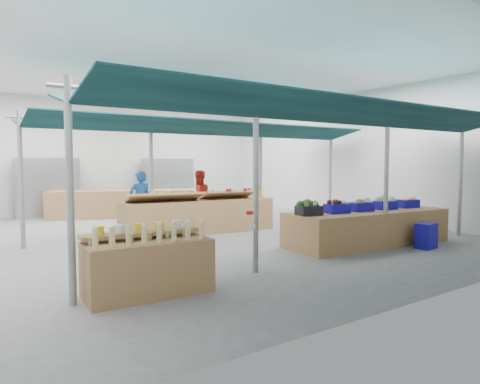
{
  "coord_description": "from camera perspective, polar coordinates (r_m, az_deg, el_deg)",
  "views": [
    {
      "loc": [
        -5.3,
        -9.82,
        1.89
      ],
      "look_at": [
        0.32,
        -1.6,
        1.19
      ],
      "focal_mm": 32.0,
      "sensor_mm": 36.0,
      "label": 1
    }
  ],
  "objects": [
    {
      "name": "sparrow",
      "position": [
        8.86,
        8.85,
        -1.64
      ],
      "size": [
        0.12,
        0.09,
        0.11
      ],
      "rotation": [
        0.0,
        0.0,
        -0.17
      ],
      "color": "brown",
      "rests_on": "crate_broccoli"
    },
    {
      "name": "crate_cabbage",
      "position": [
        10.65,
        18.76,
        -1.34
      ],
      "size": [
        0.55,
        0.44,
        0.35
      ],
      "rotation": [
        0.0,
        0.0,
        -0.17
      ],
      "color": "#100D93",
      "rests_on": "veg_counter"
    },
    {
      "name": "fruit_counter",
      "position": [
        11.46,
        -5.49,
        -3.26
      ],
      "size": [
        4.17,
        1.24,
        0.88
      ],
      "primitive_type": "cube",
      "rotation": [
        0.0,
        0.0,
        -0.06
      ],
      "color": "brown",
      "rests_on": "floor"
    },
    {
      "name": "crate_carrots",
      "position": [
        11.24,
        21.38,
        -1.38
      ],
      "size": [
        0.55,
        0.44,
        0.29
      ],
      "rotation": [
        0.0,
        0.0,
        -0.17
      ],
      "color": "#100D93",
      "rests_on": "veg_counter"
    },
    {
      "name": "pole_ribbon",
      "position": [
        6.66,
        1.34,
        -2.96
      ],
      "size": [
        0.12,
        0.12,
        0.28
      ],
      "color": "#AF180B",
      "rests_on": "pole_grid"
    },
    {
      "name": "crate_broccoli",
      "position": [
        9.08,
        9.17,
        -2.07
      ],
      "size": [
        0.55,
        0.44,
        0.35
      ],
      "rotation": [
        0.0,
        0.0,
        -0.17
      ],
      "color": "black",
      "rests_on": "veg_counter"
    },
    {
      "name": "vendor_left",
      "position": [
        11.91,
        -13.14,
        -1.23
      ],
      "size": [
        0.62,
        0.43,
        1.65
      ],
      "primitive_type": "imported",
      "rotation": [
        0.0,
        0.0,
        3.08
      ],
      "color": "#164992",
      "rests_on": "floor"
    },
    {
      "name": "pole_grid",
      "position": [
        10.08,
        2.51,
        3.57
      ],
      "size": [
        10.0,
        4.6,
        3.0
      ],
      "color": "gray",
      "rests_on": "floor"
    },
    {
      "name": "floor",
      "position": [
        11.32,
        -5.94,
        -5.62
      ],
      "size": [
        13.0,
        13.0,
        0.0
      ],
      "primitive_type": "plane",
      "color": "slate",
      "rests_on": "ground"
    },
    {
      "name": "awnings",
      "position": [
        10.12,
        2.53,
        9.06
      ],
      "size": [
        9.5,
        7.08,
        0.3
      ],
      "color": "black",
      "rests_on": "pole_grid"
    },
    {
      "name": "pineapple",
      "position": [
        12.23,
        2.61,
        0.13
      ],
      "size": [
        0.14,
        0.14,
        0.39
      ],
      "rotation": [
        0.0,
        0.0,
        -0.13
      ],
      "color": "#8C6019",
      "rests_on": "fruit_counter"
    },
    {
      "name": "crate_celeriac",
      "position": [
        10.08,
        15.82,
        -1.65
      ],
      "size": [
        0.55,
        0.44,
        0.31
      ],
      "rotation": [
        0.0,
        0.0,
        -0.17
      ],
      "color": "#100D93",
      "rests_on": "veg_counter"
    },
    {
      "name": "vendor_right",
      "position": [
        12.67,
        -5.53,
        -0.83
      ],
      "size": [
        0.84,
        0.67,
        1.65
      ],
      "primitive_type": "imported",
      "rotation": [
        0.0,
        0.0,
        3.08
      ],
      "color": "#A01E13",
      "rests_on": "floor"
    },
    {
      "name": "crate_beets",
      "position": [
        9.59,
        12.79,
        -1.95
      ],
      "size": [
        0.55,
        0.44,
        0.29
      ],
      "rotation": [
        0.0,
        0.0,
        -0.17
      ],
      "color": "#100D93",
      "rests_on": "veg_counter"
    },
    {
      "name": "apple_heap_red",
      "position": [
        11.69,
        -1.61,
        -0.12
      ],
      "size": [
        1.58,
        0.88,
        0.27
      ],
      "rotation": [
        0.0,
        0.0,
        -0.13
      ],
      "color": "#997247",
      "rests_on": "fruit_counter"
    },
    {
      "name": "crate_stack",
      "position": [
        10.24,
        23.57,
        -5.37
      ],
      "size": [
        0.51,
        0.39,
        0.56
      ],
      "primitive_type": "cube",
      "rotation": [
        0.0,
        0.0,
        0.15
      ],
      "color": "#100D93",
      "rests_on": "floor"
    },
    {
      "name": "bottle_shelf",
      "position": [
        6.33,
        -12.24,
        -9.41
      ],
      "size": [
        1.79,
        1.17,
        1.06
      ],
      "rotation": [
        0.0,
        0.0,
        -0.06
      ],
      "color": "brown",
      "rests_on": "floor"
    },
    {
      "name": "apple_heap_yellow",
      "position": [
        10.93,
        -9.94,
        -0.46
      ],
      "size": [
        1.97,
        0.93,
        0.27
      ],
      "rotation": [
        0.0,
        0.0,
        -0.13
      ],
      "color": "#997247",
      "rests_on": "fruit_counter"
    },
    {
      "name": "back_shelving_left",
      "position": [
        16.09,
        -24.28,
        0.49
      ],
      "size": [
        2.0,
        0.5,
        2.0
      ],
      "primitive_type": "cube",
      "color": "#B23F33",
      "rests_on": "floor"
    },
    {
      "name": "hall",
      "position": [
        12.46,
        -9.2,
        7.44
      ],
      "size": [
        13.0,
        13.0,
        13.0
      ],
      "color": "silver",
      "rests_on": "ground"
    },
    {
      "name": "back_shelving_right",
      "position": [
        17.44,
        -9.57,
        1.03
      ],
      "size": [
        2.0,
        0.5,
        2.0
      ],
      "primitive_type": "cube",
      "color": "#B23F33",
      "rests_on": "floor"
    },
    {
      "name": "far_counter",
      "position": [
        15.22,
        -14.83,
        -1.5
      ],
      "size": [
        5.15,
        2.9,
        0.93
      ],
      "primitive_type": "cube",
      "rotation": [
        0.0,
        0.0,
        -0.39
      ],
      "color": "brown",
      "rests_on": "floor"
    },
    {
      "name": "veg_counter",
      "position": [
        10.31,
        16.63,
        -4.53
      ],
      "size": [
        4.09,
        1.66,
        0.78
      ],
      "primitive_type": "cube",
      "rotation": [
        0.0,
        0.0,
        -0.08
      ],
      "color": "brown",
      "rests_on": "floor"
    }
  ]
}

